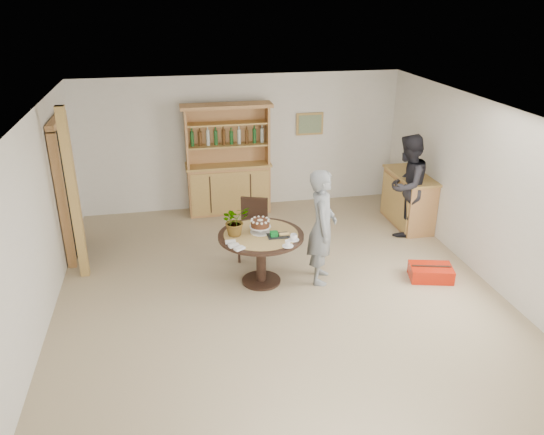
{
  "coord_description": "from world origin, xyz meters",
  "views": [
    {
      "loc": [
        -1.34,
        -6.08,
        3.88
      ],
      "look_at": [
        -0.05,
        0.36,
        1.05
      ],
      "focal_mm": 35.0,
      "sensor_mm": 36.0,
      "label": 1
    }
  ],
  "objects_px": {
    "dining_table": "(261,244)",
    "dining_chair": "(253,225)",
    "teen_boy": "(322,227)",
    "sideboard": "(408,199)",
    "red_suitcase": "(431,272)",
    "adult_person": "(407,186)",
    "hutch": "(228,176)"
  },
  "relations": [
    {
      "from": "adult_person",
      "to": "sideboard",
      "type": "bearing_deg",
      "value": -165.02
    },
    {
      "from": "dining_chair",
      "to": "red_suitcase",
      "type": "distance_m",
      "value": 2.74
    },
    {
      "from": "dining_chair",
      "to": "red_suitcase",
      "type": "height_order",
      "value": "dining_chair"
    },
    {
      "from": "teen_boy",
      "to": "adult_person",
      "type": "height_order",
      "value": "adult_person"
    },
    {
      "from": "sideboard",
      "to": "teen_boy",
      "type": "bearing_deg",
      "value": -142.18
    },
    {
      "from": "hutch",
      "to": "adult_person",
      "type": "bearing_deg",
      "value": -29.67
    },
    {
      "from": "dining_table",
      "to": "red_suitcase",
      "type": "distance_m",
      "value": 2.52
    },
    {
      "from": "dining_table",
      "to": "dining_chair",
      "type": "distance_m",
      "value": 0.83
    },
    {
      "from": "teen_boy",
      "to": "red_suitcase",
      "type": "relative_size",
      "value": 2.45
    },
    {
      "from": "hutch",
      "to": "dining_chair",
      "type": "height_order",
      "value": "hutch"
    },
    {
      "from": "hutch",
      "to": "dining_chair",
      "type": "relative_size",
      "value": 2.16
    },
    {
      "from": "adult_person",
      "to": "teen_boy",
      "type": "bearing_deg",
      "value": -6.46
    },
    {
      "from": "teen_boy",
      "to": "hutch",
      "type": "bearing_deg",
      "value": 36.64
    },
    {
      "from": "sideboard",
      "to": "adult_person",
      "type": "distance_m",
      "value": 0.58
    },
    {
      "from": "hutch",
      "to": "adult_person",
      "type": "xyz_separation_m",
      "value": [
        2.8,
        -1.6,
        0.18
      ]
    },
    {
      "from": "sideboard",
      "to": "dining_chair",
      "type": "xyz_separation_m",
      "value": [
        -2.9,
        -0.68,
        0.06
      ]
    },
    {
      "from": "teen_boy",
      "to": "dining_chair",
      "type": "bearing_deg",
      "value": 59.59
    },
    {
      "from": "dining_table",
      "to": "hutch",
      "type": "bearing_deg",
      "value": 92.42
    },
    {
      "from": "dining_table",
      "to": "red_suitcase",
      "type": "xyz_separation_m",
      "value": [
        2.43,
        -0.4,
        -0.5
      ]
    },
    {
      "from": "dining_table",
      "to": "dining_chair",
      "type": "bearing_deg",
      "value": 88.13
    },
    {
      "from": "dining_table",
      "to": "teen_boy",
      "type": "xyz_separation_m",
      "value": [
        0.85,
        -0.1,
        0.23
      ]
    },
    {
      "from": "adult_person",
      "to": "dining_table",
      "type": "bearing_deg",
      "value": -17.57
    },
    {
      "from": "teen_boy",
      "to": "red_suitcase",
      "type": "bearing_deg",
      "value": -82.93
    },
    {
      "from": "dining_chair",
      "to": "adult_person",
      "type": "bearing_deg",
      "value": 26.87
    },
    {
      "from": "sideboard",
      "to": "teen_boy",
      "type": "xyz_separation_m",
      "value": [
        -2.07,
        -1.61,
        0.36
      ]
    },
    {
      "from": "dining_chair",
      "to": "teen_boy",
      "type": "distance_m",
      "value": 1.27
    },
    {
      "from": "red_suitcase",
      "to": "hutch",
      "type": "bearing_deg",
      "value": 143.55
    },
    {
      "from": "sideboard",
      "to": "red_suitcase",
      "type": "height_order",
      "value": "sideboard"
    },
    {
      "from": "sideboard",
      "to": "red_suitcase",
      "type": "relative_size",
      "value": 1.85
    },
    {
      "from": "sideboard",
      "to": "red_suitcase",
      "type": "bearing_deg",
      "value": -104.42
    },
    {
      "from": "hutch",
      "to": "teen_boy",
      "type": "height_order",
      "value": "hutch"
    },
    {
      "from": "dining_chair",
      "to": "adult_person",
      "type": "relative_size",
      "value": 0.54
    }
  ]
}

